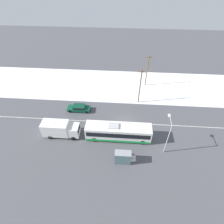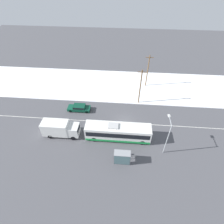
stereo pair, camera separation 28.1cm
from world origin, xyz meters
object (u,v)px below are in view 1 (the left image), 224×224
(bus_shelter, at_px, (123,157))
(utility_pole_roadside, at_px, (140,87))
(city_bus, at_px, (118,132))
(pedestrian_at_stop, at_px, (121,152))
(utility_pole_snowlot, at_px, (147,71))
(box_truck, at_px, (60,129))
(sedan_car, at_px, (79,108))
(streetlamp, at_px, (168,133))

(bus_shelter, xyz_separation_m, utility_pole_roadside, (3.08, 15.77, 2.66))
(utility_pole_roadside, bearing_deg, city_bus, -110.94)
(city_bus, relative_size, bus_shelter, 4.49)
(pedestrian_at_stop, bearing_deg, utility_pole_snowlot, 75.88)
(bus_shelter, distance_m, utility_pole_snowlot, 23.56)
(city_bus, xyz_separation_m, box_truck, (-10.52, -0.12, 0.14))
(city_bus, xyz_separation_m, bus_shelter, (0.97, -5.18, 0.09))
(sedan_car, xyz_separation_m, bus_shelter, (9.66, -12.11, 0.92))
(utility_pole_snowlot, bearing_deg, pedestrian_at_stop, -104.12)
(pedestrian_at_stop, bearing_deg, box_truck, 161.58)
(streetlamp, bearing_deg, bus_shelter, -155.36)
(pedestrian_at_stop, relative_size, utility_pole_snowlot, 0.19)
(city_bus, xyz_separation_m, sedan_car, (-8.69, 6.92, -0.83))
(pedestrian_at_stop, distance_m, utility_pole_snowlot, 22.43)
(box_truck, height_order, utility_pole_snowlot, utility_pole_snowlot)
(sedan_car, distance_m, streetlamp, 19.16)
(box_truck, relative_size, utility_pole_roadside, 0.80)
(sedan_car, relative_size, streetlamp, 0.72)
(box_truck, xyz_separation_m, bus_shelter, (11.48, -5.06, -0.05))
(streetlamp, bearing_deg, city_bus, 165.73)
(city_bus, xyz_separation_m, utility_pole_snowlot, (6.07, 17.67, 2.68))
(box_truck, distance_m, utility_pole_snowlot, 24.46)
(city_bus, distance_m, sedan_car, 11.14)
(sedan_car, distance_m, utility_pole_snowlot, 18.59)
(sedan_car, distance_m, bus_shelter, 15.51)
(sedan_car, relative_size, pedestrian_at_stop, 3.03)
(city_bus, distance_m, utility_pole_snowlot, 18.87)
(city_bus, distance_m, bus_shelter, 5.27)
(streetlamp, bearing_deg, utility_pole_snowlot, 95.29)
(box_truck, xyz_separation_m, pedestrian_at_stop, (11.17, -3.72, -0.75))
(pedestrian_at_stop, relative_size, utility_pole_roadside, 0.19)
(bus_shelter, bearing_deg, utility_pole_snowlot, 77.41)
(box_truck, height_order, pedestrian_at_stop, box_truck)
(utility_pole_roadside, bearing_deg, pedestrian_at_stop, -103.23)
(streetlamp, relative_size, utility_pole_roadside, 0.80)
(city_bus, relative_size, sedan_car, 2.42)
(box_truck, bearing_deg, utility_pole_roadside, 36.32)
(streetlamp, xyz_separation_m, utility_pole_snowlot, (-1.82, 19.68, -0.01))
(city_bus, bearing_deg, utility_pole_snowlot, 71.04)
(streetlamp, bearing_deg, utility_pole_roadside, 106.97)
(city_bus, height_order, sedan_car, city_bus)
(box_truck, bearing_deg, bus_shelter, -23.78)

